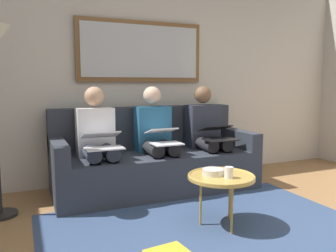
# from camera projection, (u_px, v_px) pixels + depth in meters

# --- Properties ---
(wall_rear) EXTENTS (6.00, 0.12, 2.60)m
(wall_rear) POSITION_uv_depth(u_px,v_px,m) (139.00, 73.00, 4.17)
(wall_rear) COLOR beige
(wall_rear) RESTS_ON ground_plane
(area_rug) EXTENTS (2.60, 1.80, 0.01)m
(area_rug) POSITION_uv_depth(u_px,v_px,m) (210.00, 231.00, 2.73)
(area_rug) COLOR #33476B
(area_rug) RESTS_ON ground_plane
(couch) EXTENTS (2.20, 0.90, 0.90)m
(couch) POSITION_uv_depth(u_px,v_px,m) (153.00, 160.00, 3.85)
(couch) COLOR #2D333D
(couch) RESTS_ON ground_plane
(framed_mirror) EXTENTS (1.53, 0.05, 0.71)m
(framed_mirror) POSITION_uv_depth(u_px,v_px,m) (141.00, 51.00, 4.05)
(framed_mirror) COLOR brown
(coffee_table) EXTENTS (0.54, 0.54, 0.44)m
(coffee_table) POSITION_uv_depth(u_px,v_px,m) (221.00, 177.00, 2.78)
(coffee_table) COLOR tan
(coffee_table) RESTS_ON ground_plane
(cup) EXTENTS (0.07, 0.07, 0.09)m
(cup) POSITION_uv_depth(u_px,v_px,m) (229.00, 173.00, 2.70)
(cup) COLOR silver
(cup) RESTS_ON coffee_table
(bowl) EXTENTS (0.18, 0.18, 0.05)m
(bowl) POSITION_uv_depth(u_px,v_px,m) (213.00, 172.00, 2.79)
(bowl) COLOR beige
(bowl) RESTS_ON coffee_table
(person_left) EXTENTS (0.38, 0.58, 1.14)m
(person_left) POSITION_uv_depth(u_px,v_px,m) (207.00, 132.00, 4.00)
(person_left) COLOR #2D3342
(person_left) RESTS_ON couch
(laptop_black) EXTENTS (0.35, 0.36, 0.15)m
(laptop_black) POSITION_uv_depth(u_px,v_px,m) (217.00, 133.00, 3.78)
(laptop_black) COLOR black
(person_middle) EXTENTS (0.38, 0.58, 1.14)m
(person_middle) POSITION_uv_depth(u_px,v_px,m) (156.00, 135.00, 3.75)
(person_middle) COLOR #235B84
(person_middle) RESTS_ON couch
(laptop_white) EXTENTS (0.30, 0.37, 0.16)m
(laptop_white) POSITION_uv_depth(u_px,v_px,m) (164.00, 136.00, 3.53)
(laptop_white) COLOR white
(person_right) EXTENTS (0.38, 0.58, 1.14)m
(person_right) POSITION_uv_depth(u_px,v_px,m) (97.00, 139.00, 3.50)
(person_right) COLOR silver
(person_right) RESTS_ON couch
(laptop_silver) EXTENTS (0.36, 0.36, 0.16)m
(laptop_silver) POSITION_uv_depth(u_px,v_px,m) (102.00, 141.00, 3.28)
(laptop_silver) COLOR silver
(magazine_stack) EXTENTS (0.31, 0.25, 0.03)m
(magazine_stack) POSITION_uv_depth(u_px,v_px,m) (167.00, 252.00, 2.34)
(magazine_stack) COLOR red
(magazine_stack) RESTS_ON ground_plane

